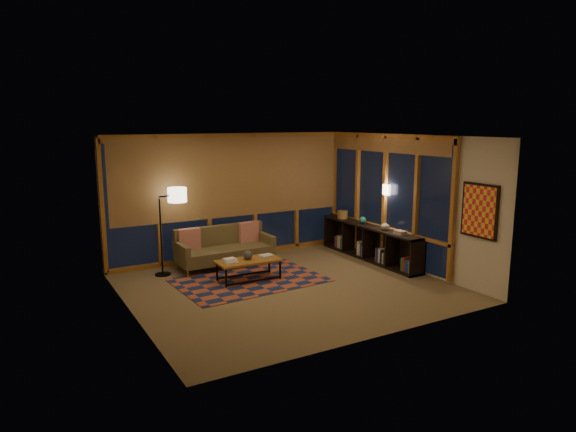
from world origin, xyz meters
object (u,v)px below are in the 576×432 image
bookshelf (370,243)px  coffee_table (249,270)px  sofa (225,247)px  floor_lamp (161,233)px

bookshelf → coffee_table: bearing=-178.9°
sofa → floor_lamp: (-1.31, 0.05, 0.45)m
floor_lamp → bookshelf: bearing=-27.9°
floor_lamp → coffee_table: bearing=-54.6°
floor_lamp → bookshelf: floor_lamp is taller
floor_lamp → bookshelf: (4.24, -1.09, -0.48)m
sofa → coffee_table: size_ratio=1.64×
coffee_table → floor_lamp: floor_lamp is taller
floor_lamp → bookshelf: 4.40m
sofa → floor_lamp: bearing=177.2°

